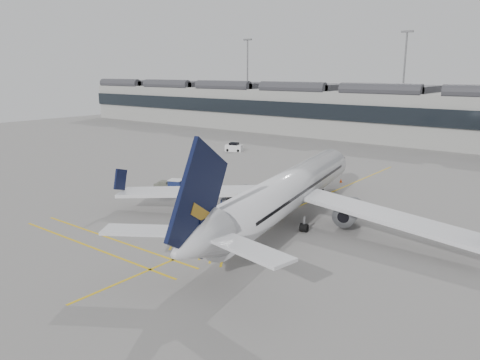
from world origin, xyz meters
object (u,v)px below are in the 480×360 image
Objects in this scene: ramp_agent_b at (246,198)px; belt_loader at (251,198)px; ramp_agent_a at (236,193)px; pushback_tug at (164,186)px; baggage_cart_a at (194,204)px; airliner_main at (286,192)px.

belt_loader is at bearing -88.63° from ramp_agent_b.
ramp_agent_a is 10.69m from pushback_tug.
pushback_tug is (-12.58, -2.43, 0.03)m from belt_loader.
baggage_cart_a is 6.60m from ramp_agent_b.
ramp_agent_b is 0.59× the size of pushback_tug.
belt_loader is 12.81m from pushback_tug.
baggage_cart_a is at bearing -134.17° from ramp_agent_a.
airliner_main is 20.22m from pushback_tug.
belt_loader reaches higher than baggage_cart_a.
ramp_agent_a is at bearing 148.54° from airliner_main.
airliner_main is 10.42m from ramp_agent_a.
belt_loader is at bearing 76.51° from baggage_cart_a.
ramp_agent_a is 2.19m from ramp_agent_b.
airliner_main is 8.75m from belt_loader.
baggage_cart_a is 10.73m from pushback_tug.
ramp_agent_a is (-9.53, 3.46, -2.40)m from airliner_main.
ramp_agent_b is at bearing 147.61° from airliner_main.
baggage_cart_a reaches higher than ramp_agent_b.
belt_loader is 7.46m from baggage_cart_a.
pushback_tug is at bearing 153.58° from ramp_agent_a.
ramp_agent_a is at bearing -14.38° from ramp_agent_b.
airliner_main is 22.95× the size of ramp_agent_a.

